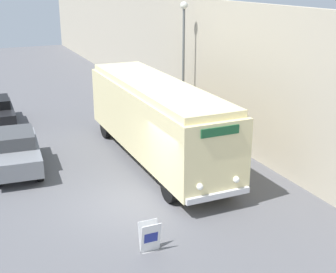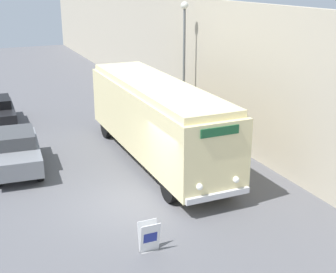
{
  "view_description": "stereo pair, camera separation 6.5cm",
  "coord_description": "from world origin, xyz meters",
  "px_view_note": "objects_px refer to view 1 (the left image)",
  "views": [
    {
      "loc": [
        -4.68,
        -13.41,
        7.3
      ],
      "look_at": [
        1.73,
        0.89,
        1.92
      ],
      "focal_mm": 50.0,
      "sensor_mm": 36.0,
      "label": 1
    },
    {
      "loc": [
        -4.62,
        -13.44,
        7.3
      ],
      "look_at": [
        1.73,
        0.89,
        1.92
      ],
      "focal_mm": 50.0,
      "sensor_mm": 36.0,
      "label": 2
    }
  ],
  "objects_px": {
    "vintage_bus": "(156,117)",
    "streetlamp": "(184,47)",
    "sign_board": "(150,237)",
    "parked_car_near": "(16,150)"
  },
  "relations": [
    {
      "from": "vintage_bus",
      "to": "streetlamp",
      "type": "distance_m",
      "value": 5.41
    },
    {
      "from": "vintage_bus",
      "to": "sign_board",
      "type": "xyz_separation_m",
      "value": [
        -2.81,
        -6.25,
        -1.45
      ]
    },
    {
      "from": "sign_board",
      "to": "parked_car_near",
      "type": "height_order",
      "value": "parked_car_near"
    },
    {
      "from": "vintage_bus",
      "to": "sign_board",
      "type": "bearing_deg",
      "value": -114.26
    },
    {
      "from": "streetlamp",
      "to": "sign_board",
      "type": "bearing_deg",
      "value": -120.35
    },
    {
      "from": "vintage_bus",
      "to": "parked_car_near",
      "type": "relative_size",
      "value": 2.38
    },
    {
      "from": "streetlamp",
      "to": "parked_car_near",
      "type": "height_order",
      "value": "streetlamp"
    },
    {
      "from": "sign_board",
      "to": "streetlamp",
      "type": "xyz_separation_m",
      "value": [
        5.92,
        10.11,
        3.6
      ]
    },
    {
      "from": "vintage_bus",
      "to": "parked_car_near",
      "type": "xyz_separation_m",
      "value": [
        -5.44,
        1.36,
        -1.08
      ]
    },
    {
      "from": "sign_board",
      "to": "parked_car_near",
      "type": "xyz_separation_m",
      "value": [
        -2.63,
        7.6,
        0.37
      ]
    }
  ]
}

